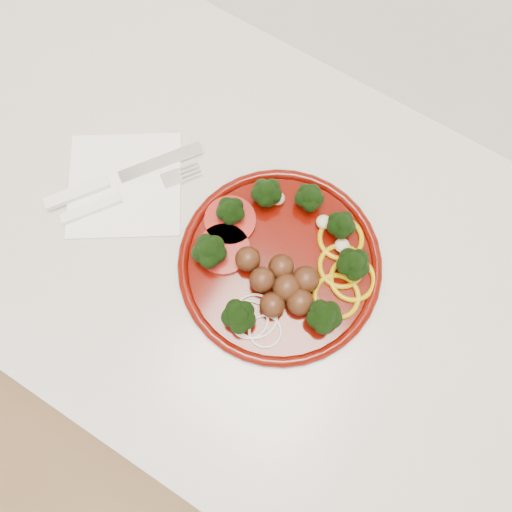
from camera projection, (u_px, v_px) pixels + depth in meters
The scene contains 5 objects.
counter at pixel (213, 282), 1.11m from camera, with size 2.40×0.60×0.90m.
plate at pixel (281, 259), 0.64m from camera, with size 0.27×0.27×0.05m.
napkin at pixel (125, 185), 0.68m from camera, with size 0.15×0.15×0.00m, color white.
knife at pixel (104, 183), 0.68m from camera, with size 0.14×0.19×0.01m.
fork at pixel (108, 202), 0.67m from camera, with size 0.13×0.17×0.01m.
Camera 1 is at (0.21, 1.54, 1.53)m, focal length 35.00 mm.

